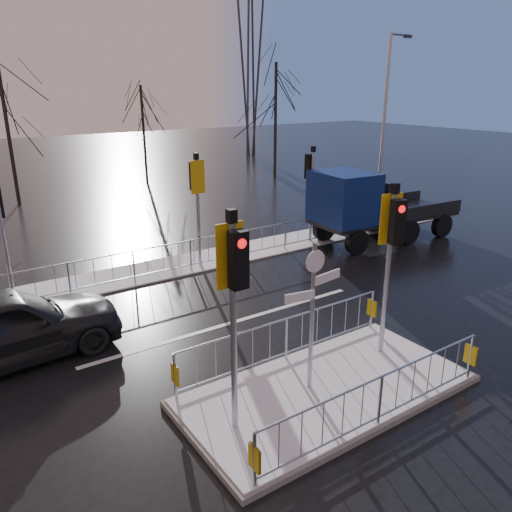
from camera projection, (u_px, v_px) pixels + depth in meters
ground at (326, 393)px, 10.19m from camera, size 120.00×120.00×0.00m
snow_verge at (157, 270)px, 16.93m from camera, size 30.00×2.00×0.04m
lane_markings at (338, 401)px, 9.93m from camera, size 8.00×11.38×0.01m
traffic_island at (327, 376)px, 10.07m from camera, size 6.00×3.04×4.15m
far_kerb_fixtures at (169, 244)px, 16.36m from camera, size 18.00×0.65×3.83m
car_far_lane at (4, 327)px, 11.10m from camera, size 5.18×2.37×1.72m
flatbed_truck at (361, 205)px, 19.35m from camera, size 6.41×2.72×2.90m
tree_far_a at (5, 109)px, 24.81m from camera, size 3.75×3.75×7.08m
tree_far_b at (143, 116)px, 30.82m from camera, size 3.25×3.25×6.14m
tree_far_c at (276, 98)px, 32.39m from camera, size 4.00×4.00×7.55m
street_lamp_right at (385, 124)px, 21.03m from camera, size 1.25×0.18×8.00m
pylon_wires at (239, 17)px, 39.06m from camera, size 70.00×2.38×19.97m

